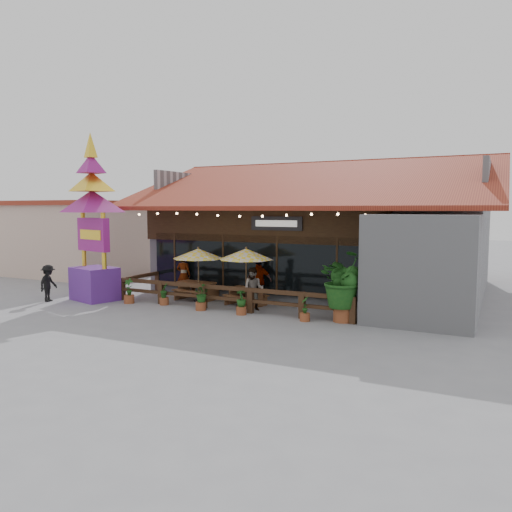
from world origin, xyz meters
The scene contains 19 objects.
ground centered at (0.00, 0.00, 0.00)m, with size 100.00×100.00×0.00m, color gray.
restaurant_building centered at (0.26, 6.61, 2.21)m, with size 15.50×14.73×6.09m.
patio_railing centered at (-2.25, -0.27, 0.61)m, with size 10.00×2.60×0.92m.
neighbor_building centered at (-15.00, 6.00, 2.14)m, with size 8.40×8.40×4.22m.
umbrella_left centered at (-3.45, 0.62, 1.96)m, with size 2.78×2.78×2.24m.
umbrella_right centered at (-1.26, 0.63, 2.02)m, with size 2.62×2.62×2.32m.
picnic_table_left centered at (-3.72, 0.87, 0.51)m, with size 1.72×1.52×0.76m.
picnic_table_right centered at (-1.33, 0.73, 0.46)m, with size 1.76×1.64×0.69m.
thai_sign_tower centered at (-7.50, -1.04, 3.90)m, with size 3.37×3.37×7.39m.
tropical_plant centered at (2.92, -0.36, 1.39)m, with size 2.33×2.29×2.43m.
diner_a centered at (-4.86, 1.58, 0.89)m, with size 0.65×0.43×1.79m, color #372411.
diner_b centered at (-0.62, -0.01, 0.80)m, with size 0.78×0.61×1.61m, color #372411.
diner_c centered at (-1.12, 1.49, 0.90)m, with size 1.06×0.44×1.80m, color #372411.
pedestrian centered at (-8.95, -2.13, 0.75)m, with size 0.98×0.56×1.51m, color black.
planter_a centered at (-5.73, -0.98, 0.42)m, with size 0.41×0.41×1.01m.
planter_b centered at (-4.26, -0.63, 0.40)m, with size 0.36×0.37×0.89m.
planter_c centered at (-2.39, -0.88, 0.54)m, with size 0.77×0.75×0.97m.
planter_d centered at (-0.66, -0.91, 0.44)m, with size 0.48×0.48×0.90m.
planter_e centered at (1.74, -0.86, 0.35)m, with size 0.34×0.36×0.84m.
Camera 1 is at (7.62, -16.42, 3.77)m, focal length 35.00 mm.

